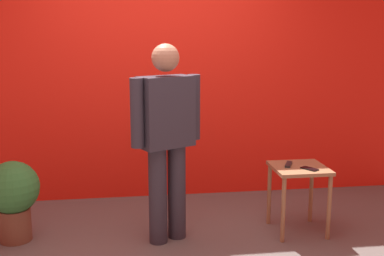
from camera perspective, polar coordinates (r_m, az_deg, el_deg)
The scene contains 6 objects.
back_wall_red at distance 5.04m, azimuth -4.31°, elevation 8.65°, with size 5.30×0.12×3.01m, color red.
standing_person at distance 3.93m, azimuth -3.01°, elevation -0.63°, with size 0.62×0.40×1.64m.
side_table at distance 4.30m, azimuth 12.54°, elevation -5.85°, with size 0.46×0.46×0.59m.
cell_phone at distance 4.20m, azimuth 13.74°, elevation -4.71°, with size 0.07×0.14×0.01m, color black.
tv_remote at distance 4.28m, azimuth 11.35°, elevation -4.25°, with size 0.04×0.17×0.02m, color black.
potted_plant at distance 4.30m, azimuth -20.42°, elevation -7.36°, with size 0.44×0.44×0.69m.
Camera 1 is at (-0.32, -3.43, 1.72)m, focal length 45.07 mm.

